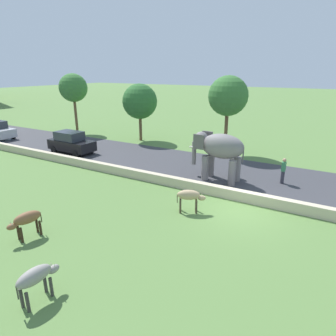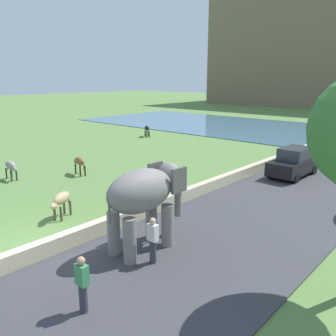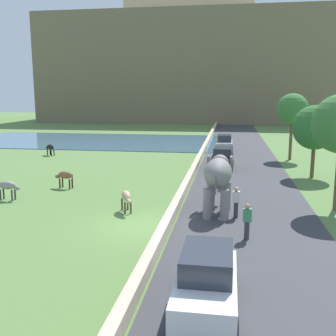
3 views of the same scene
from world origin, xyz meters
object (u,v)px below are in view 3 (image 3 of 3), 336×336
Objects in this scene: car_black at (223,158)px; cow_brown at (65,176)px; person_beside_elephant at (236,202)px; cow_grey at (8,186)px; cow_black at (50,147)px; elephant at (218,176)px; car_white at (207,281)px; car_silver at (224,143)px; person_trailing at (247,221)px; cow_tan at (126,197)px.

car_black is 13.29m from cow_brown.
cow_grey is (-13.25, 1.53, -0.04)m from person_beside_elephant.
person_beside_elephant reaches higher than cow_black.
cow_black is at bearing 134.92° from elephant.
car_silver is at bearing 90.00° from car_white.
cow_tan is at bearing 152.28° from person_trailing.
cow_brown and cow_grey have the same top height.
elephant reaches higher than car_silver.
person_trailing is at bearing -85.24° from car_black.
person_beside_elephant is at bearing -87.72° from car_silver.
car_white is 16.10m from cow_grey.
elephant is 4.94m from cow_tan.
cow_black is at bearing 135.41° from person_beside_elephant.
person_beside_elephant is at bearing -33.69° from elephant.
car_silver reaches higher than person_trailing.
elephant is 9.55m from car_white.
elephant is at bearing -89.98° from car_silver.
cow_tan is 1.05× the size of cow_black.
cow_grey is at bearing 161.60° from person_trailing.
elephant is 0.87× the size of car_white.
car_white is 10.25m from cow_tan.
car_black is 14.05m from cow_tan.
person_trailing is 26.96m from car_silver.
car_white is 32.22m from cow_black.
elephant reaches higher than cow_grey.
cow_grey is (-2.10, -3.38, 0.00)m from cow_brown.
elephant is at bearing 4.98° from cow_tan.
person_beside_elephant is at bearing 83.87° from car_white.
cow_grey is (5.21, -16.66, 0.00)m from cow_black.
person_beside_elephant is at bearing -6.59° from cow_grey.
car_black and car_white have the same top height.
person_trailing is 28.40m from cow_black.
cow_black is (-18.88, 21.21, -0.04)m from person_trailing.
person_beside_elephant is 13.46m from car_black.
person_trailing is 1.17× the size of cow_tan.
cow_black is at bearing 107.35° from cow_grey.
cow_tan is at bearing -40.85° from cow_brown.
car_white is (-0.00, -32.76, 0.00)m from car_silver.
person_trailing is at bearing -48.33° from cow_black.
car_silver is 10.48m from car_black.
cow_brown is 3.98m from cow_grey.
car_black is at bearing 70.15° from cow_tan.
cow_brown is 7.19m from cow_tan.
car_black reaches higher than cow_brown.
car_silver is (-1.37, 26.92, 0.03)m from person_trailing.
cow_brown and cow_tan have the same top height.
person_trailing is 14.41m from cow_grey.
car_white is (-0.95, -8.86, 0.03)m from person_beside_elephant.
person_trailing reaches higher than cow_brown.
car_white reaches higher than cow_brown.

